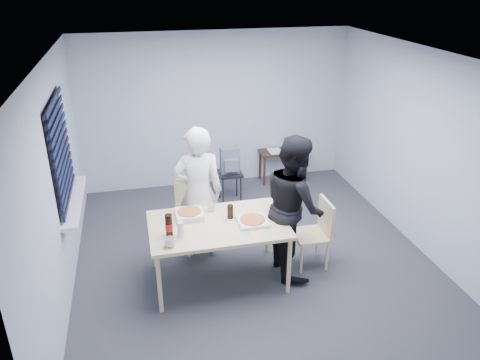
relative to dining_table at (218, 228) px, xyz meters
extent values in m
plane|color=#2A2B30|center=(0.52, 0.35, -0.72)|extent=(5.00, 5.00, 0.00)
plane|color=white|center=(0.52, 0.35, 1.88)|extent=(5.00, 5.00, 0.00)
plane|color=#A7B1BA|center=(0.52, 2.85, 0.58)|extent=(4.50, 0.00, 4.50)
plane|color=#A7B1BA|center=(0.52, -2.15, 0.58)|extent=(4.50, 0.00, 4.50)
plane|color=#A7B1BA|center=(-1.73, 0.35, 0.58)|extent=(0.00, 5.00, 5.00)
plane|color=#A7B1BA|center=(2.77, 0.35, 0.58)|extent=(0.00, 5.00, 5.00)
plane|color=black|center=(-1.71, 0.75, 0.83)|extent=(0.00, 1.30, 1.30)
cube|color=black|center=(-1.68, 0.75, 0.83)|extent=(0.04, 1.30, 1.25)
cube|color=silver|center=(-1.64, 0.75, 0.17)|extent=(0.18, 1.42, 0.05)
cube|color=beige|center=(0.00, 0.00, 0.04)|extent=(1.59, 1.01, 0.04)
cylinder|color=beige|center=(-0.74, -0.44, -0.35)|extent=(0.05, 0.05, 0.73)
cylinder|color=beige|center=(-0.74, 0.44, -0.35)|extent=(0.05, 0.05, 0.73)
cylinder|color=beige|center=(0.74, -0.44, -0.35)|extent=(0.05, 0.05, 0.73)
cylinder|color=beige|center=(0.74, 0.44, -0.35)|extent=(0.05, 0.05, 0.73)
cube|color=beige|center=(-0.18, 0.94, -0.29)|extent=(0.42, 0.42, 0.04)
cube|color=beige|center=(-0.18, 1.13, -0.05)|extent=(0.42, 0.04, 0.44)
cylinder|color=beige|center=(-0.35, 0.77, -0.51)|extent=(0.03, 0.03, 0.41)
cylinder|color=beige|center=(-0.35, 1.11, -0.51)|extent=(0.03, 0.03, 0.41)
cylinder|color=beige|center=(-0.01, 0.77, -0.51)|extent=(0.03, 0.03, 0.41)
cylinder|color=beige|center=(-0.01, 1.11, -0.51)|extent=(0.03, 0.03, 0.41)
cube|color=beige|center=(1.18, 0.04, -0.29)|extent=(0.42, 0.42, 0.04)
cube|color=beige|center=(1.37, 0.04, -0.05)|extent=(0.04, 0.42, 0.44)
cylinder|color=beige|center=(1.01, -0.13, -0.51)|extent=(0.03, 0.03, 0.41)
cylinder|color=beige|center=(1.01, 0.21, -0.51)|extent=(0.03, 0.03, 0.41)
cylinder|color=beige|center=(1.35, -0.13, -0.51)|extent=(0.03, 0.03, 0.41)
cylinder|color=beige|center=(1.35, 0.21, -0.51)|extent=(0.03, 0.03, 0.41)
imported|color=silver|center=(-0.13, 0.61, 0.17)|extent=(0.65, 0.42, 1.77)
imported|color=black|center=(0.93, 0.02, 0.17)|extent=(0.47, 0.86, 1.77)
cube|color=#352614|center=(1.67, 2.63, -0.18)|extent=(0.84, 0.37, 0.04)
cylinder|color=#352614|center=(1.29, 2.48, -0.46)|extent=(0.04, 0.04, 0.52)
cylinder|color=#352614|center=(1.29, 2.78, -0.46)|extent=(0.04, 0.04, 0.52)
cylinder|color=#352614|center=(2.05, 2.48, -0.46)|extent=(0.04, 0.04, 0.52)
cylinder|color=#352614|center=(2.05, 2.78, -0.46)|extent=(0.04, 0.04, 0.52)
cube|color=black|center=(0.58, 2.02, -0.23)|extent=(0.37, 0.37, 0.04)
cylinder|color=black|center=(0.43, 1.88, -0.48)|extent=(0.04, 0.04, 0.47)
cylinder|color=black|center=(0.43, 2.16, -0.48)|extent=(0.04, 0.04, 0.47)
cylinder|color=black|center=(0.72, 1.88, -0.48)|extent=(0.04, 0.04, 0.47)
cylinder|color=black|center=(0.72, 2.16, -0.48)|extent=(0.04, 0.04, 0.47)
cube|color=slate|center=(0.58, 2.02, 0.01)|extent=(0.30, 0.16, 0.42)
cube|color=slate|center=(0.58, 1.91, -0.04)|extent=(0.22, 0.06, 0.20)
cube|color=silver|center=(-0.30, 0.23, 0.08)|extent=(0.32, 0.32, 0.03)
cube|color=silver|center=(-0.30, 0.23, 0.11)|extent=(0.32, 0.32, 0.03)
cylinder|color=#CC7F38|center=(-0.30, 0.23, 0.13)|extent=(0.27, 0.27, 0.01)
cube|color=silver|center=(0.40, -0.07, 0.08)|extent=(0.34, 0.34, 0.04)
cylinder|color=#CC7F38|center=(0.40, -0.07, 0.10)|extent=(0.29, 0.29, 0.01)
imported|color=silver|center=(-0.59, -0.36, 0.11)|extent=(0.17, 0.17, 0.10)
imported|color=silver|center=(-0.01, 0.32, 0.11)|extent=(0.10, 0.10, 0.09)
cylinder|color=black|center=(0.17, 0.10, 0.14)|extent=(0.09, 0.09, 0.17)
cylinder|color=black|center=(-0.57, -0.15, 0.19)|extent=(0.08, 0.08, 0.27)
cylinder|color=red|center=(-0.57, -0.15, 0.17)|extent=(0.08, 0.08, 0.09)
cylinder|color=silver|center=(-0.45, -0.19, 0.15)|extent=(0.09, 0.09, 0.18)
torus|color=red|center=(0.28, -0.31, 0.06)|extent=(0.06, 0.06, 0.00)
cube|color=white|center=(1.52, 2.64, -0.15)|extent=(0.23, 0.31, 0.01)
cube|color=black|center=(1.89, 2.68, -0.13)|extent=(0.15, 0.13, 0.05)
camera|label=1|loc=(-0.84, -4.66, 2.77)|focal=35.00mm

